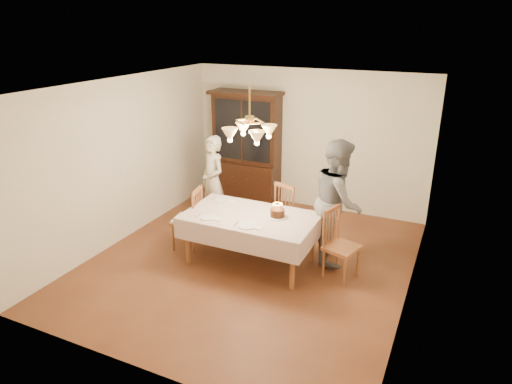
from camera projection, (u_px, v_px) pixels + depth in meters
The scene contains 14 objects.
ground at pixel (250, 262), 6.85m from camera, with size 5.00×5.00×0.00m, color brown.
room_shell at pixel (250, 161), 6.29m from camera, with size 5.00×5.00×5.00m.
dining_table at pixel (250, 220), 6.60m from camera, with size 1.90×1.10×0.76m.
china_hutch at pixel (246, 150), 8.85m from camera, with size 1.38×0.54×2.16m.
chair_far_side at pixel (291, 214), 7.42m from camera, with size 0.56×0.55×1.00m.
chair_left_end at pixel (187, 220), 7.15m from camera, with size 0.49×0.51×1.00m.
chair_right_end at pixel (341, 248), 6.31m from camera, with size 0.53×0.54×1.00m.
elderly_woman at pixel (213, 181), 7.89m from camera, with size 0.58×0.38×1.58m, color #F0E7CB.
adult_in_grey at pixel (338, 201), 6.66m from camera, with size 0.90×0.70×1.84m, color slate.
birthday_cake at pixel (277, 213), 6.50m from camera, with size 0.30×0.30×0.21m.
place_setting_near_left at pixel (208, 217), 6.49m from camera, with size 0.38×0.23×0.02m.
place_setting_near_right at pixel (248, 226), 6.22m from camera, with size 0.40×0.26×0.02m.
place_setting_far_left at pixel (224, 200), 7.12m from camera, with size 0.41×0.26×0.02m.
chandelier at pixel (250, 133), 6.15m from camera, with size 0.62×0.62×0.73m.
Camera 1 is at (2.61, -5.44, 3.40)m, focal length 32.00 mm.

